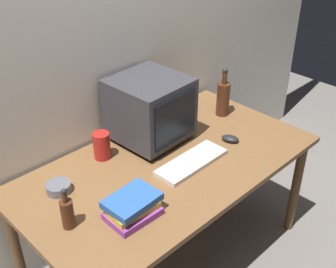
{
  "coord_description": "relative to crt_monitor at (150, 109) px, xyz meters",
  "views": [
    {
      "loc": [
        -1.3,
        -1.32,
        2.04
      ],
      "look_at": [
        0.0,
        0.0,
        0.89
      ],
      "focal_mm": 46.08,
      "sensor_mm": 36.0,
      "label": 1
    }
  ],
  "objects": [
    {
      "name": "ground_plane",
      "position": [
        -0.1,
        -0.24,
        -0.9
      ],
      "size": [
        6.0,
        6.0,
        0.0
      ],
      "primitive_type": "plane",
      "color": "slate"
    },
    {
      "name": "back_wall",
      "position": [
        -0.1,
        0.26,
        0.35
      ],
      "size": [
        4.0,
        0.08,
        2.5
      ],
      "primitive_type": "cube",
      "color": "silver",
      "rests_on": "ground"
    },
    {
      "name": "desk",
      "position": [
        -0.1,
        -0.24,
        -0.27
      ],
      "size": [
        1.62,
        0.88,
        0.71
      ],
      "color": "brown",
      "rests_on": "ground"
    },
    {
      "name": "crt_monitor",
      "position": [
        0.0,
        0.0,
        0.0
      ],
      "size": [
        0.4,
        0.4,
        0.37
      ],
      "color": "#333338",
      "rests_on": "desk"
    },
    {
      "name": "keyboard",
      "position": [
        -0.02,
        -0.34,
        -0.18
      ],
      "size": [
        0.42,
        0.16,
        0.02
      ],
      "primitive_type": "cube",
      "rotation": [
        0.0,
        0.0,
        0.02
      ],
      "color": "beige",
      "rests_on": "desk"
    },
    {
      "name": "computer_mouse",
      "position": [
        0.3,
        -0.34,
        -0.17
      ],
      "size": [
        0.09,
        0.11,
        0.04
      ],
      "primitive_type": "ellipsoid",
      "rotation": [
        0.0,
        0.0,
        0.37
      ],
      "color": "black",
      "rests_on": "desk"
    },
    {
      "name": "bottle_tall",
      "position": [
        0.52,
        -0.11,
        -0.07
      ],
      "size": [
        0.08,
        0.08,
        0.32
      ],
      "color": "#472314",
      "rests_on": "desk"
    },
    {
      "name": "bottle_short",
      "position": [
        -0.74,
        -0.28,
        -0.12
      ],
      "size": [
        0.06,
        0.06,
        0.21
      ],
      "color": "#472314",
      "rests_on": "desk"
    },
    {
      "name": "book_stack",
      "position": [
        -0.5,
        -0.42,
        -0.14
      ],
      "size": [
        0.25,
        0.19,
        0.1
      ],
      "color": "#843893",
      "rests_on": "desk"
    },
    {
      "name": "cd_spindle",
      "position": [
        -0.64,
        -0.04,
        -0.17
      ],
      "size": [
        0.12,
        0.12,
        0.04
      ],
      "primitive_type": "cylinder",
      "color": "#595B66",
      "rests_on": "desk"
    },
    {
      "name": "metal_canister",
      "position": [
        -0.31,
        0.04,
        -0.12
      ],
      "size": [
        0.09,
        0.09,
        0.15
      ],
      "primitive_type": "cylinder",
      "color": "#A51E19",
      "rests_on": "desk"
    }
  ]
}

